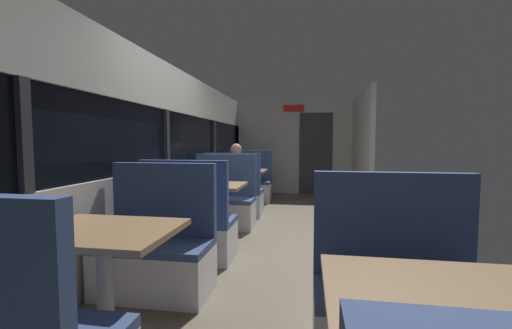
# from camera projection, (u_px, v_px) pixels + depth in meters

# --- Properties ---
(ground_plane) EXTENTS (3.30, 9.20, 0.02)m
(ground_plane) POSITION_uv_depth(u_px,v_px,m) (277.00, 246.00, 3.99)
(ground_plane) COLOR #665B4C
(carriage_window_panel_left) EXTENTS (0.09, 8.48, 2.30)m
(carriage_window_panel_left) POSITION_uv_depth(u_px,v_px,m) (165.00, 156.00, 4.15)
(carriage_window_panel_left) COLOR beige
(carriage_window_panel_left) RESTS_ON ground_plane
(carriage_end_bulkhead) EXTENTS (2.90, 0.11, 2.30)m
(carriage_end_bulkhead) POSITION_uv_depth(u_px,v_px,m) (296.00, 148.00, 8.03)
(carriage_end_bulkhead) COLOR beige
(carriage_end_bulkhead) RESTS_ON ground_plane
(carriage_aisle_panel_right) EXTENTS (0.08, 2.40, 2.30)m
(carriage_aisle_panel_right) POSITION_uv_depth(u_px,v_px,m) (361.00, 149.00, 6.63)
(carriage_aisle_panel_right) COLOR beige
(carriage_aisle_panel_right) RESTS_ON ground_plane
(dining_table_near_window) EXTENTS (0.90, 0.70, 0.74)m
(dining_table_near_window) POSITION_uv_depth(u_px,v_px,m) (104.00, 244.00, 2.03)
(dining_table_near_window) COLOR #9E9EA3
(dining_table_near_window) RESTS_ON ground_plane
(bench_near_window_facing_entry) EXTENTS (0.95, 0.50, 1.10)m
(bench_near_window_facing_entry) POSITION_uv_depth(u_px,v_px,m) (156.00, 254.00, 2.74)
(bench_near_window_facing_entry) COLOR silver
(bench_near_window_facing_entry) RESTS_ON ground_plane
(dining_table_mid_window) EXTENTS (0.90, 0.70, 0.74)m
(dining_table_mid_window) POSITION_uv_depth(u_px,v_px,m) (209.00, 192.00, 4.18)
(dining_table_mid_window) COLOR #9E9EA3
(dining_table_mid_window) RESTS_ON ground_plane
(bench_mid_window_facing_end) EXTENTS (0.95, 0.50, 1.10)m
(bench_mid_window_facing_end) POSITION_uv_depth(u_px,v_px,m) (190.00, 230.00, 3.51)
(bench_mid_window_facing_end) COLOR silver
(bench_mid_window_facing_end) RESTS_ON ground_plane
(bench_mid_window_facing_entry) EXTENTS (0.95, 0.50, 1.10)m
(bench_mid_window_facing_entry) POSITION_uv_depth(u_px,v_px,m) (223.00, 205.00, 4.89)
(bench_mid_window_facing_entry) COLOR silver
(bench_mid_window_facing_entry) RESTS_ON ground_plane
(dining_table_far_window) EXTENTS (0.90, 0.70, 0.74)m
(dining_table_far_window) POSITION_uv_depth(u_px,v_px,m) (243.00, 175.00, 6.32)
(dining_table_far_window) COLOR #9E9EA3
(dining_table_far_window) RESTS_ON ground_plane
(bench_far_window_facing_end) EXTENTS (0.95, 0.50, 1.10)m
(bench_far_window_facing_end) POSITION_uv_depth(u_px,v_px,m) (235.00, 197.00, 5.65)
(bench_far_window_facing_end) COLOR silver
(bench_far_window_facing_end) RESTS_ON ground_plane
(bench_far_window_facing_entry) EXTENTS (0.95, 0.50, 1.10)m
(bench_far_window_facing_entry) POSITION_uv_depth(u_px,v_px,m) (249.00, 186.00, 7.03)
(bench_far_window_facing_entry) COLOR silver
(bench_far_window_facing_entry) RESTS_ON ground_plane
(dining_table_front_aisle) EXTENTS (0.90, 0.70, 0.74)m
(dining_table_front_aisle) POSITION_uv_depth(u_px,v_px,m) (452.00, 322.00, 1.15)
(dining_table_front_aisle) COLOR #9E9EA3
(dining_table_front_aisle) RESTS_ON ground_plane
(bench_front_aisle_facing_entry) EXTENTS (0.95, 0.50, 1.10)m
(bench_front_aisle_facing_entry) POSITION_uv_depth(u_px,v_px,m) (397.00, 307.00, 1.86)
(bench_front_aisle_facing_entry) COLOR silver
(bench_front_aisle_facing_entry) RESTS_ON ground_plane
(seated_passenger) EXTENTS (0.47, 0.55, 1.26)m
(seated_passenger) POSITION_uv_depth(u_px,v_px,m) (236.00, 184.00, 5.71)
(seated_passenger) COLOR #26262D
(seated_passenger) RESTS_ON ground_plane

